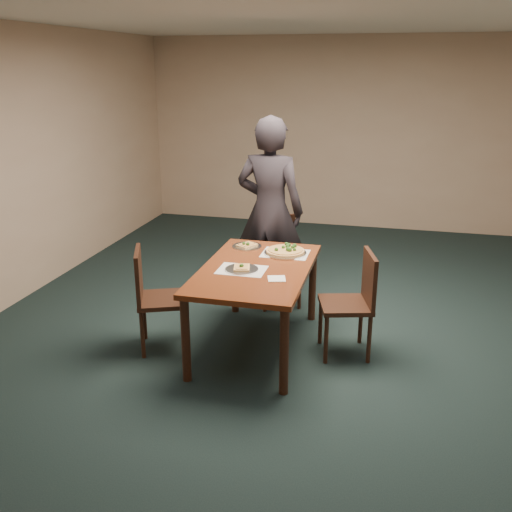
% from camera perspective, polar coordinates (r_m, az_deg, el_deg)
% --- Properties ---
extents(ground, '(8.00, 8.00, 0.00)m').
position_cam_1_polar(ground, '(5.31, 3.86, -8.13)').
color(ground, black).
rests_on(ground, ground).
extents(room_shell, '(8.00, 8.00, 8.00)m').
position_cam_1_polar(room_shell, '(4.79, 4.32, 10.80)').
color(room_shell, tan).
rests_on(room_shell, ground).
extents(dining_table, '(0.90, 1.50, 0.75)m').
position_cam_1_polar(dining_table, '(4.88, 0.00, -2.14)').
color(dining_table, '#572411').
rests_on(dining_table, ground).
extents(chair_far, '(0.56, 0.56, 0.91)m').
position_cam_1_polar(chair_far, '(5.92, 2.14, 0.17)').
color(chair_far, black).
rests_on(chair_far, ground).
extents(chair_left, '(0.55, 0.55, 0.91)m').
position_cam_1_polar(chair_left, '(5.00, -10.24, -3.69)').
color(chair_left, black).
rests_on(chair_left, ground).
extents(chair_right, '(0.52, 0.52, 0.91)m').
position_cam_1_polar(chair_right, '(4.90, 9.87, -4.13)').
color(chair_right, black).
rests_on(chair_right, ground).
extents(diner, '(0.74, 0.52, 1.92)m').
position_cam_1_polar(diner, '(5.85, 1.41, 4.53)').
color(diner, black).
rests_on(diner, ground).
extents(placemat_main, '(0.42, 0.32, 0.00)m').
position_cam_1_polar(placemat_main, '(5.20, 2.94, 0.26)').
color(placemat_main, white).
rests_on(placemat_main, dining_table).
extents(placemat_near, '(0.40, 0.30, 0.00)m').
position_cam_1_polar(placemat_near, '(4.78, -1.43, -1.39)').
color(placemat_near, white).
rests_on(placemat_near, dining_table).
extents(pizza_pan, '(0.39, 0.39, 0.07)m').
position_cam_1_polar(pizza_pan, '(5.19, 2.98, 0.50)').
color(pizza_pan, silver).
rests_on(pizza_pan, dining_table).
extents(slice_plate_near, '(0.28, 0.28, 0.06)m').
position_cam_1_polar(slice_plate_near, '(4.78, -1.43, -1.25)').
color(slice_plate_near, silver).
rests_on(slice_plate_near, dining_table).
extents(slice_plate_far, '(0.28, 0.28, 0.06)m').
position_cam_1_polar(slice_plate_far, '(5.38, -0.92, 1.04)').
color(slice_plate_far, silver).
rests_on(slice_plate_far, dining_table).
extents(napkin, '(0.17, 0.17, 0.01)m').
position_cam_1_polar(napkin, '(4.58, 2.07, -2.28)').
color(napkin, white).
rests_on(napkin, dining_table).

